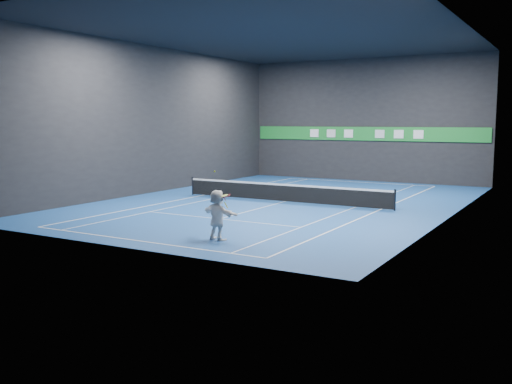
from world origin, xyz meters
The scene contains 20 objects.
ground centered at (0.00, 0.00, 0.00)m, with size 26.00×26.00×0.00m, color #1A4890.
ceiling centered at (0.00, 0.00, 9.00)m, with size 26.00×26.00×0.00m, color black.
wall_back centered at (0.00, 13.00, 4.50)m, with size 18.00×0.10×9.00m, color black.
wall_front centered at (0.00, -13.00, 4.50)m, with size 18.00×0.10×9.00m, color black.
wall_left centered at (-9.00, 0.00, 4.50)m, with size 0.10×26.00×9.00m, color black.
wall_right centered at (9.00, 0.00, 4.50)m, with size 0.10×26.00×9.00m, color black.
baseline_near centered at (0.00, -11.89, 0.00)m, with size 10.98×0.08×0.01m, color white.
baseline_far centered at (0.00, 11.89, 0.00)m, with size 10.98×0.08×0.01m, color white.
sideline_doubles_left centered at (-5.49, 0.00, 0.00)m, with size 0.08×23.78×0.01m, color white.
sideline_doubles_right centered at (5.49, 0.00, 0.00)m, with size 0.08×23.78×0.01m, color white.
sideline_singles_left centered at (-4.11, 0.00, 0.00)m, with size 0.06×23.78×0.01m, color white.
sideline_singles_right centered at (4.11, 0.00, 0.00)m, with size 0.06×23.78×0.01m, color white.
service_line_near centered at (0.00, -6.40, 0.00)m, with size 8.23×0.06×0.01m, color white.
service_line_far centered at (0.00, 6.40, 0.00)m, with size 8.23×0.06×0.01m, color white.
center_service_line centered at (0.00, 0.00, 0.00)m, with size 0.06×12.80×0.01m, color white.
player centered at (2.50, -10.28, 0.95)m, with size 1.76×0.56×1.89m, color white.
tennis_ball centered at (2.31, -10.15, 2.56)m, with size 0.06×0.06×0.06m, color #B6D824.
tennis_net centered at (0.00, 0.00, 0.54)m, with size 12.50×0.10×1.07m.
sponsor_banner centered at (0.00, 12.93, 3.50)m, with size 17.64×0.11×1.00m.
tennis_racket centered at (2.86, -10.23, 1.64)m, with size 0.44×0.36×0.55m.
Camera 1 is at (14.24, -27.71, 4.42)m, focal length 40.00 mm.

